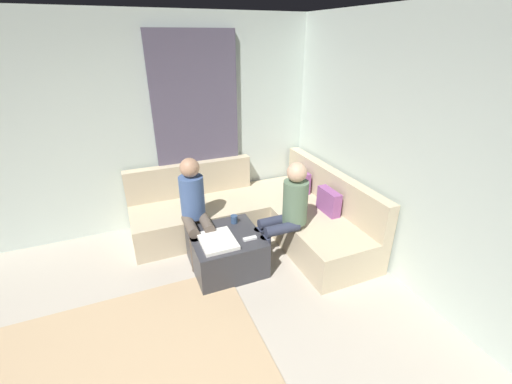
{
  "coord_description": "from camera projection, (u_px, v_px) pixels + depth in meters",
  "views": [
    {
      "loc": [
        1.44,
        0.34,
        2.42
      ],
      "look_at": [
        -1.63,
        1.63,
        0.85
      ],
      "focal_mm": 23.36,
      "sensor_mm": 36.0,
      "label": 1
    }
  ],
  "objects": [
    {
      "name": "game_remote",
      "position": [
        250.0,
        238.0,
        3.59
      ],
      "size": [
        0.05,
        0.15,
        0.02
      ],
      "primitive_type": "cube",
      "color": "white",
      "rests_on": "ottoman"
    },
    {
      "name": "wall_left",
      "position": [
        89.0,
        134.0,
        3.99
      ],
      "size": [
        0.12,
        6.0,
        2.7
      ],
      "primitive_type": "cube",
      "color": "silver",
      "rests_on": "ground_plane"
    },
    {
      "name": "person_on_couch_back",
      "position": [
        287.0,
        209.0,
        3.72
      ],
      "size": [
        0.3,
        0.6,
        1.2
      ],
      "rotation": [
        0.0,
        0.0,
        3.14
      ],
      "color": "#2D3347",
      "rests_on": "ground_plane"
    },
    {
      "name": "wall_back",
      "position": [
        494.0,
        189.0,
        2.57
      ],
      "size": [
        6.0,
        0.12,
        2.7
      ],
      "primitive_type": "cube",
      "color": "silver",
      "rests_on": "ground_plane"
    },
    {
      "name": "curtain_panel",
      "position": [
        198.0,
        133.0,
        4.4
      ],
      "size": [
        0.06,
        1.1,
        2.5
      ],
      "primitive_type": "cube",
      "color": "#595166",
      "rests_on": "ground_plane"
    },
    {
      "name": "ottoman",
      "position": [
        226.0,
        251.0,
        3.76
      ],
      "size": [
        0.76,
        0.76,
        0.42
      ],
      "primitive_type": "cube",
      "color": "#333338",
      "rests_on": "ground_plane"
    },
    {
      "name": "coffee_mug",
      "position": [
        234.0,
        219.0,
        3.9
      ],
      "size": [
        0.08,
        0.08,
        0.1
      ],
      "primitive_type": "cylinder",
      "color": "#334C72",
      "rests_on": "ottoman"
    },
    {
      "name": "person_on_couch_side",
      "position": [
        195.0,
        206.0,
        3.79
      ],
      "size": [
        0.6,
        0.3,
        1.2
      ],
      "rotation": [
        0.0,
        0.0,
        -1.57
      ],
      "color": "brown",
      "rests_on": "ground_plane"
    },
    {
      "name": "sectional_couch",
      "position": [
        260.0,
        214.0,
        4.39
      ],
      "size": [
        2.1,
        2.55,
        0.87
      ],
      "color": "#C6B593",
      "rests_on": "ground_plane"
    },
    {
      "name": "folded_blanket",
      "position": [
        218.0,
        241.0,
        3.54
      ],
      "size": [
        0.44,
        0.36,
        0.04
      ],
      "primitive_type": "cube",
      "color": "white",
      "rests_on": "ottoman"
    }
  ]
}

